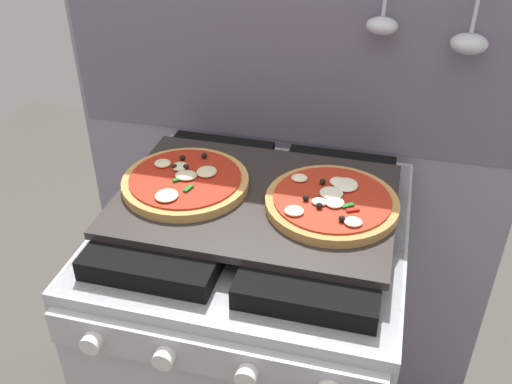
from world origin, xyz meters
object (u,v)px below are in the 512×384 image
Objects in this scene: pizza_left at (186,181)px; stove at (256,358)px; pizza_right at (331,203)px; baking_tray at (256,200)px.

stove is at bearing -0.98° from pizza_left.
stove is 0.50m from pizza_right.
pizza_left is (-0.15, 0.00, 0.48)m from stove.
pizza_left is (-0.15, 0.00, 0.02)m from baking_tray.
baking_tray is at bearing 90.00° from stove.
stove is at bearing -90.00° from baking_tray.
stove is 0.46m from baking_tray.
baking_tray is 2.13× the size of pizza_left.
pizza_left is at bearing 179.66° from baking_tray.
pizza_left is at bearing 179.23° from pizza_right.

